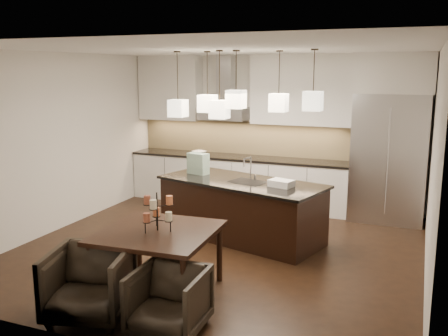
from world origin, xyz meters
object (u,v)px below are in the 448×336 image
at_px(refrigerator, 389,158).
at_px(island_body, 241,211).
at_px(dining_table, 159,262).
at_px(armchair_left, 89,284).
at_px(armchair_right, 169,301).

height_order(refrigerator, island_body, refrigerator).
distance_m(island_body, dining_table, 2.17).
xyz_separation_m(island_body, dining_table, (-0.22, -2.16, -0.05)).
height_order(island_body, armchair_left, island_body).
xyz_separation_m(dining_table, armchair_left, (-0.37, -0.78, -0.00)).
height_order(refrigerator, armchair_left, refrigerator).
relative_size(island_body, armchair_left, 2.98).
bearing_deg(island_body, armchair_left, -86.38).
relative_size(dining_table, armchair_right, 1.78).
relative_size(island_body, dining_table, 1.94).
height_order(refrigerator, armchair_right, refrigerator).
bearing_deg(armchair_right, island_body, 93.39).
distance_m(island_body, armchair_left, 3.00).
height_order(island_body, dining_table, island_body).
bearing_deg(armchair_left, island_body, 62.97).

